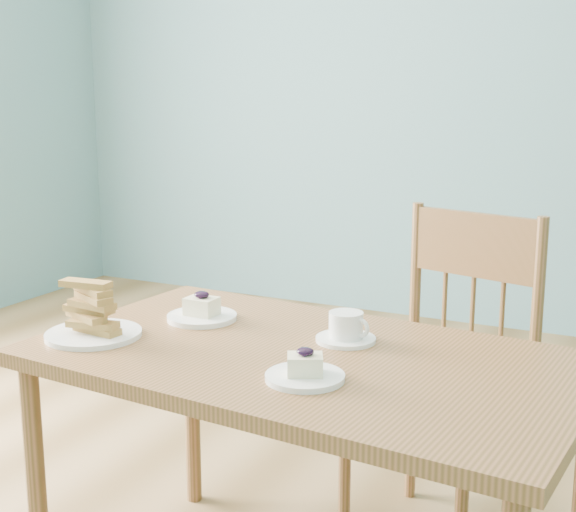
% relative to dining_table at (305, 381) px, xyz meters
% --- Properties ---
extents(room, '(5.01, 5.01, 2.71)m').
position_rel_dining_table_xyz_m(room, '(-0.22, 0.09, 0.75)').
color(room, olive).
rests_on(room, ground).
extents(dining_table, '(1.29, 0.81, 0.66)m').
position_rel_dining_table_xyz_m(dining_table, '(0.00, 0.00, 0.00)').
color(dining_table, '#925B37').
rests_on(dining_table, ground).
extents(dining_chair, '(0.51, 0.49, 0.92)m').
position_rel_dining_table_xyz_m(dining_chair, '(0.19, 0.50, -0.13)').
color(dining_chair, '#925B37').
rests_on(dining_chair, ground).
extents(cheesecake_plate_near, '(0.16, 0.16, 0.07)m').
position_rel_dining_table_xyz_m(cheesecake_plate_near, '(0.07, -0.15, 0.08)').
color(cheesecake_plate_near, white).
rests_on(cheesecake_plate_near, dining_table).
extents(cheesecake_plate_far, '(0.18, 0.18, 0.08)m').
position_rel_dining_table_xyz_m(cheesecake_plate_far, '(-0.35, 0.12, 0.09)').
color(cheesecake_plate_far, white).
rests_on(cheesecake_plate_far, dining_table).
extents(coffee_cup, '(0.14, 0.14, 0.07)m').
position_rel_dining_table_xyz_m(coffee_cup, '(0.05, 0.12, 0.10)').
color(coffee_cup, white).
rests_on(coffee_cup, dining_table).
extents(biscotti_plate, '(0.23, 0.23, 0.14)m').
position_rel_dining_table_xyz_m(biscotti_plate, '(-0.50, -0.12, 0.11)').
color(biscotti_plate, white).
rests_on(biscotti_plate, dining_table).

